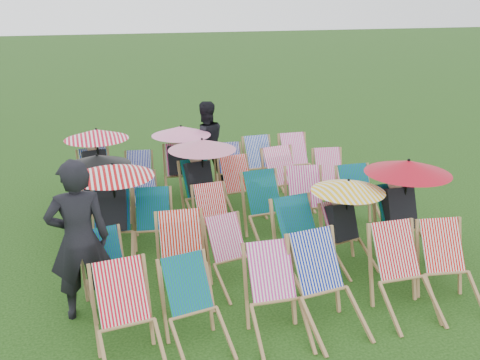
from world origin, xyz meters
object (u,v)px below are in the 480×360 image
object	(u,v)px
deckchair_29	(298,161)
person_left	(79,240)
person_rear	(205,143)
deckchair_0	(128,321)
deckchair_5	(451,269)

from	to	relation	value
deckchair_29	person_left	size ratio (longest dim) A/B	0.50
person_rear	deckchair_29	bearing A→B (deg)	160.04
deckchair_0	deckchair_29	bearing A→B (deg)	44.36
deckchair_0	person_left	world-z (taller)	person_left
deckchair_0	person_rear	xyz separation A→B (m)	(2.06, 5.11, 0.35)
deckchair_5	deckchair_29	xyz separation A→B (m)	(0.01, 4.62, -0.00)
person_left	person_rear	bearing A→B (deg)	-123.44
deckchair_5	person_left	size ratio (longest dim) A/B	0.51
deckchair_0	person_rear	bearing A→B (deg)	62.10
deckchair_0	deckchair_29	xyz separation A→B (m)	(3.80, 4.57, -0.01)
deckchair_5	person_rear	world-z (taller)	person_rear
deckchair_29	person_rear	xyz separation A→B (m)	(-1.74, 0.54, 0.36)
deckchair_0	person_rear	world-z (taller)	person_rear
deckchair_29	person_rear	distance (m)	1.85
deckchair_0	person_rear	size ratio (longest dim) A/B	0.58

